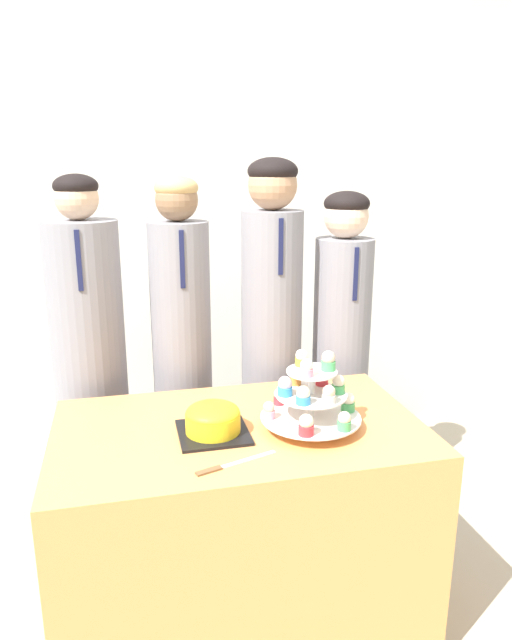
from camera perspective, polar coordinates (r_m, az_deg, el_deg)
The scene contains 9 objects.
wall_back at distance 3.10m, azimuth -7.05°, elevation 10.71°, with size 9.00×0.06×2.70m.
table at distance 2.11m, azimuth -1.59°, elevation -19.86°, with size 1.21×0.71×0.76m.
round_cake at distance 1.84m, azimuth -4.33°, elevation -9.87°, with size 0.22×0.22×0.10m.
cake_knife at distance 1.68m, azimuth -3.27°, elevation -14.45°, with size 0.25×0.10×0.01m.
cupcake_stand at distance 1.86m, azimuth 5.64°, elevation -7.56°, with size 0.33×0.33×0.26m.
student_0 at distance 2.42m, azimuth -16.13°, elevation -6.00°, with size 0.29×0.29×1.56m.
student_1 at distance 2.42m, azimuth -7.32°, elevation -5.13°, with size 0.24×0.25×1.55m.
student_2 at distance 2.47m, azimuth 1.55°, elevation -3.37°, with size 0.26×0.26×1.62m.
student_3 at distance 2.59m, azimuth 8.42°, elevation -4.31°, with size 0.25×0.26×1.49m.
Camera 1 is at (-0.34, -1.33, 1.59)m, focal length 32.00 mm.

